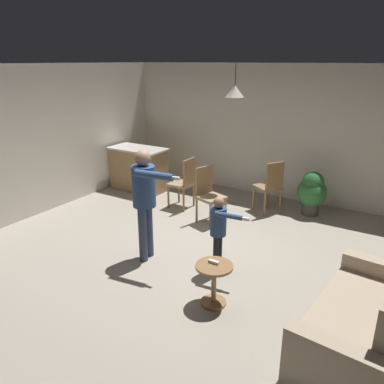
{
  "coord_description": "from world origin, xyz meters",
  "views": [
    {
      "loc": [
        2.8,
        -4.25,
        2.76
      ],
      "look_at": [
        0.16,
        0.0,
        1.0
      ],
      "focal_mm": 35.32,
      "sensor_mm": 36.0,
      "label": 1
    }
  ],
  "objects_px": {
    "person_adult": "(145,193)",
    "potted_plant_corner": "(312,191)",
    "side_table_by_couch": "(214,280)",
    "spare_remote_on_table": "(214,262)",
    "dining_chair_centre_back": "(208,193)",
    "person_child": "(219,226)",
    "dining_chair_near_wall": "(184,181)",
    "kitchen_counter": "(139,169)",
    "dining_chair_by_counter": "(270,185)",
    "couch_floral": "(367,324)"
  },
  "relations": [
    {
      "from": "potted_plant_corner",
      "to": "spare_remote_on_table",
      "type": "distance_m",
      "value": 3.37
    },
    {
      "from": "side_table_by_couch",
      "to": "kitchen_counter",
      "type": "bearing_deg",
      "value": 140.72
    },
    {
      "from": "kitchen_counter",
      "to": "dining_chair_centre_back",
      "type": "height_order",
      "value": "dining_chair_centre_back"
    },
    {
      "from": "dining_chair_near_wall",
      "to": "dining_chair_centre_back",
      "type": "xyz_separation_m",
      "value": [
        0.73,
        -0.34,
        0.0
      ]
    },
    {
      "from": "kitchen_counter",
      "to": "person_adult",
      "type": "distance_m",
      "value": 3.2
    },
    {
      "from": "side_table_by_couch",
      "to": "person_adult",
      "type": "bearing_deg",
      "value": 161.41
    },
    {
      "from": "person_adult",
      "to": "dining_chair_near_wall",
      "type": "relative_size",
      "value": 1.62
    },
    {
      "from": "side_table_by_couch",
      "to": "spare_remote_on_table",
      "type": "relative_size",
      "value": 4.0
    },
    {
      "from": "person_child",
      "to": "dining_chair_centre_back",
      "type": "distance_m",
      "value": 1.7
    },
    {
      "from": "side_table_by_couch",
      "to": "couch_floral",
      "type": "bearing_deg",
      "value": 2.99
    },
    {
      "from": "potted_plant_corner",
      "to": "side_table_by_couch",
      "type": "bearing_deg",
      "value": -93.49
    },
    {
      "from": "dining_chair_near_wall",
      "to": "potted_plant_corner",
      "type": "xyz_separation_m",
      "value": [
        2.19,
        0.97,
        -0.09
      ]
    },
    {
      "from": "person_child",
      "to": "potted_plant_corner",
      "type": "xyz_separation_m",
      "value": [
        0.51,
        2.71,
        -0.22
      ]
    },
    {
      "from": "kitchen_counter",
      "to": "side_table_by_couch",
      "type": "distance_m",
      "value": 4.46
    },
    {
      "from": "side_table_by_couch",
      "to": "person_child",
      "type": "height_order",
      "value": "person_child"
    },
    {
      "from": "side_table_by_couch",
      "to": "potted_plant_corner",
      "type": "xyz_separation_m",
      "value": [
        0.21,
        3.39,
        0.13
      ]
    },
    {
      "from": "side_table_by_couch",
      "to": "person_child",
      "type": "distance_m",
      "value": 0.82
    },
    {
      "from": "person_adult",
      "to": "dining_chair_by_counter",
      "type": "relative_size",
      "value": 1.62
    },
    {
      "from": "person_adult",
      "to": "side_table_by_couch",
      "type": "bearing_deg",
      "value": 63.66
    },
    {
      "from": "person_adult",
      "to": "dining_chair_centre_back",
      "type": "distance_m",
      "value": 1.69
    },
    {
      "from": "side_table_by_couch",
      "to": "dining_chair_near_wall",
      "type": "distance_m",
      "value": 3.14
    },
    {
      "from": "dining_chair_near_wall",
      "to": "person_child",
      "type": "bearing_deg",
      "value": -135.04
    },
    {
      "from": "dining_chair_centre_back",
      "to": "potted_plant_corner",
      "type": "height_order",
      "value": "dining_chair_centre_back"
    },
    {
      "from": "couch_floral",
      "to": "person_child",
      "type": "bearing_deg",
      "value": 78.51
    },
    {
      "from": "person_child",
      "to": "spare_remote_on_table",
      "type": "height_order",
      "value": "person_child"
    },
    {
      "from": "person_child",
      "to": "dining_chair_near_wall",
      "type": "height_order",
      "value": "person_child"
    },
    {
      "from": "kitchen_counter",
      "to": "potted_plant_corner",
      "type": "relative_size",
      "value": 1.52
    },
    {
      "from": "dining_chair_by_counter",
      "to": "dining_chair_near_wall",
      "type": "distance_m",
      "value": 1.63
    },
    {
      "from": "side_table_by_couch",
      "to": "dining_chair_centre_back",
      "type": "distance_m",
      "value": 2.44
    },
    {
      "from": "kitchen_counter",
      "to": "spare_remote_on_table",
      "type": "relative_size",
      "value": 9.69
    },
    {
      "from": "person_adult",
      "to": "potted_plant_corner",
      "type": "xyz_separation_m",
      "value": [
        1.56,
        2.94,
        -0.55
      ]
    },
    {
      "from": "person_adult",
      "to": "person_child",
      "type": "height_order",
      "value": "person_adult"
    },
    {
      "from": "dining_chair_near_wall",
      "to": "spare_remote_on_table",
      "type": "height_order",
      "value": "dining_chair_near_wall"
    },
    {
      "from": "potted_plant_corner",
      "to": "dining_chair_near_wall",
      "type": "bearing_deg",
      "value": -156.16
    },
    {
      "from": "spare_remote_on_table",
      "to": "dining_chair_by_counter",
      "type": "bearing_deg",
      "value": 98.79
    },
    {
      "from": "dining_chair_by_counter",
      "to": "dining_chair_near_wall",
      "type": "height_order",
      "value": "same"
    },
    {
      "from": "couch_floral",
      "to": "dining_chair_by_counter",
      "type": "relative_size",
      "value": 1.87
    },
    {
      "from": "side_table_by_couch",
      "to": "dining_chair_near_wall",
      "type": "height_order",
      "value": "dining_chair_near_wall"
    },
    {
      "from": "person_adult",
      "to": "potted_plant_corner",
      "type": "distance_m",
      "value": 3.37
    },
    {
      "from": "kitchen_counter",
      "to": "spare_remote_on_table",
      "type": "xyz_separation_m",
      "value": [
        3.42,
        -2.79,
        0.06
      ]
    },
    {
      "from": "dining_chair_near_wall",
      "to": "potted_plant_corner",
      "type": "relative_size",
      "value": 1.2
    },
    {
      "from": "couch_floral",
      "to": "dining_chair_centre_back",
      "type": "distance_m",
      "value": 3.53
    },
    {
      "from": "dining_chair_centre_back",
      "to": "potted_plant_corner",
      "type": "distance_m",
      "value": 1.97
    },
    {
      "from": "dining_chair_by_counter",
      "to": "potted_plant_corner",
      "type": "xyz_separation_m",
      "value": [
        0.71,
        0.3,
        -0.09
      ]
    },
    {
      "from": "couch_floral",
      "to": "dining_chair_near_wall",
      "type": "height_order",
      "value": "same"
    },
    {
      "from": "kitchen_counter",
      "to": "person_adult",
      "type": "height_order",
      "value": "person_adult"
    },
    {
      "from": "couch_floral",
      "to": "potted_plant_corner",
      "type": "height_order",
      "value": "couch_floral"
    },
    {
      "from": "kitchen_counter",
      "to": "potted_plant_corner",
      "type": "xyz_separation_m",
      "value": [
        3.66,
        0.57,
        -0.02
      ]
    },
    {
      "from": "person_adult",
      "to": "person_child",
      "type": "distance_m",
      "value": 1.12
    },
    {
      "from": "dining_chair_near_wall",
      "to": "potted_plant_corner",
      "type": "bearing_deg",
      "value": -65.18
    }
  ]
}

